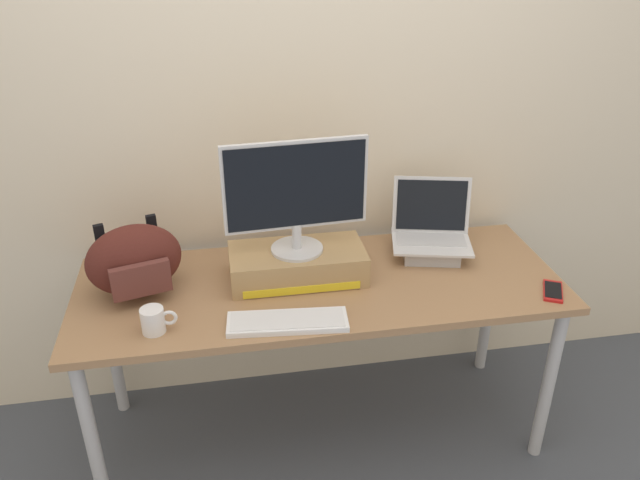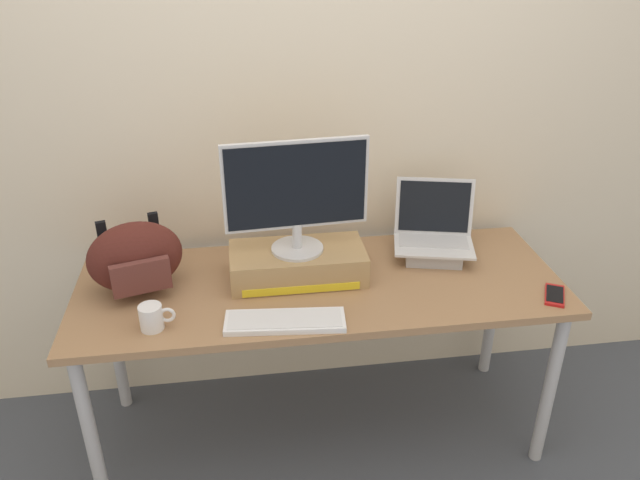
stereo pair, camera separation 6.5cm
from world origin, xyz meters
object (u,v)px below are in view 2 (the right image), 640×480
Objects in this scene: toner_box_yellow at (298,264)px; coffee_mug at (152,317)px; desktop_monitor at (296,194)px; cell_phone at (555,295)px; open_laptop at (433,242)px; messenger_backpack at (135,257)px; external_keyboard at (285,321)px.

toner_box_yellow is 0.58m from coffee_mug.
desktop_monitor reaches higher than cell_phone.
desktop_monitor is 1.02m from cell_phone.
toner_box_yellow is 0.96m from cell_phone.
desktop_monitor is 0.66m from coffee_mug.
coffee_mug is (-0.52, -0.27, -0.01)m from toner_box_yellow.
toner_box_yellow is 0.57m from open_laptop.
messenger_backpack reaches higher than toner_box_yellow.
open_laptop reaches higher than external_keyboard.
coffee_mug is (-0.52, -0.27, -0.31)m from desktop_monitor.
external_keyboard is at bearing -108.36° from desktop_monitor.
external_keyboard reaches higher than cell_phone.
external_keyboard is 3.49× the size of coffee_mug.
cell_phone is (0.35, -0.37, -0.05)m from open_laptop.
cell_phone is (1.51, -0.27, -0.13)m from messenger_backpack.
open_laptop is 1.17m from messenger_backpack.
desktop_monitor reaches higher than messenger_backpack.
coffee_mug is (-1.09, -0.36, -0.01)m from open_laptop.
messenger_backpack is (-0.59, -0.00, -0.22)m from desktop_monitor.
messenger_backpack is at bearing -161.80° from open_laptop.
open_laptop is (0.57, 0.10, 0.00)m from toner_box_yellow.
open_laptop is at bearing 37.09° from external_keyboard.
cell_phone is (0.92, -0.27, -0.05)m from toner_box_yellow.
coffee_mug is at bearing -148.14° from open_laptop.
cell_phone is (0.92, -0.27, -0.34)m from desktop_monitor.
toner_box_yellow is at bearing -15.46° from messenger_backpack.
cell_phone is at bearing -0.20° from coffee_mug.
messenger_backpack is (-0.59, -0.00, 0.07)m from toner_box_yellow.
open_laptop is (0.57, 0.10, -0.29)m from desktop_monitor.
messenger_backpack reaches higher than coffee_mug.
cell_phone is at bearing -16.49° from toner_box_yellow.
open_laptop is at bearing 18.44° from coffee_mug.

